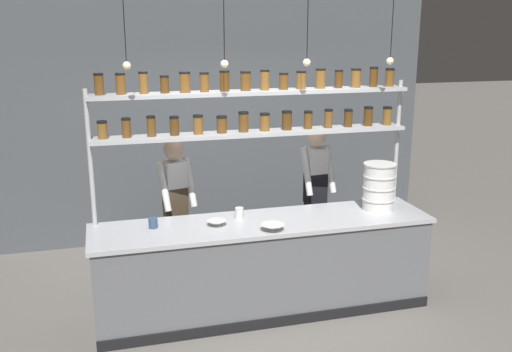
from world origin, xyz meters
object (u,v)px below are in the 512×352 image
(chef_left, at_px, (176,205))
(serving_cup_by_board, at_px, (239,213))
(prep_bowl_near_left, at_px, (273,227))
(chef_center, at_px, (316,189))
(serving_cup_front, at_px, (153,223))
(prep_bowl_center_front, at_px, (217,223))
(spice_shelf_unit, at_px, (256,114))
(container_stack, at_px, (379,187))

(chef_left, bearing_deg, serving_cup_by_board, -65.67)
(prep_bowl_near_left, height_order, serving_cup_by_board, serving_cup_by_board)
(chef_center, distance_m, serving_cup_front, 1.99)
(chef_center, bearing_deg, serving_cup_by_board, -154.63)
(prep_bowl_center_front, bearing_deg, serving_cup_by_board, 30.19)
(serving_cup_by_board, bearing_deg, chef_left, 131.41)
(chef_center, xyz_separation_m, serving_cup_front, (-1.86, -0.70, 0.02))
(chef_left, height_order, chef_center, chef_center)
(prep_bowl_center_front, relative_size, serving_cup_front, 1.95)
(chef_center, bearing_deg, spice_shelf_unit, -157.37)
(prep_bowl_near_left, bearing_deg, prep_bowl_center_front, 150.54)
(serving_cup_front, xyz_separation_m, serving_cup_by_board, (0.83, 0.05, 0.01))
(spice_shelf_unit, height_order, prep_bowl_center_front, spice_shelf_unit)
(chef_center, distance_m, container_stack, 0.87)
(prep_bowl_center_front, bearing_deg, prep_bowl_near_left, -29.46)
(chef_center, height_order, serving_cup_front, chef_center)
(spice_shelf_unit, xyz_separation_m, serving_cup_by_board, (-0.21, -0.19, -0.92))
(container_stack, bearing_deg, chef_center, 117.26)
(chef_left, xyz_separation_m, serving_cup_by_board, (0.54, -0.61, 0.06))
(chef_left, distance_m, prep_bowl_center_front, 0.81)
(chef_center, distance_m, prep_bowl_center_front, 1.51)
(prep_bowl_center_front, bearing_deg, container_stack, 1.70)
(container_stack, relative_size, serving_cup_front, 5.02)
(spice_shelf_unit, relative_size, chef_center, 1.90)
(chef_left, height_order, serving_cup_front, chef_left)
(prep_bowl_near_left, bearing_deg, serving_cup_by_board, 117.38)
(serving_cup_front, distance_m, serving_cup_by_board, 0.83)
(container_stack, distance_m, serving_cup_front, 2.26)
(chef_left, relative_size, serving_cup_front, 16.90)
(chef_center, bearing_deg, container_stack, -69.48)
(serving_cup_front, relative_size, serving_cup_by_board, 0.88)
(chef_left, height_order, prep_bowl_center_front, chef_left)
(serving_cup_front, bearing_deg, prep_bowl_center_front, -9.43)
(spice_shelf_unit, height_order, chef_left, spice_shelf_unit)
(prep_bowl_center_front, distance_m, serving_cup_front, 0.58)
(spice_shelf_unit, distance_m, container_stack, 1.44)
(serving_cup_front, bearing_deg, prep_bowl_near_left, -18.97)
(chef_left, relative_size, prep_bowl_center_front, 8.67)
(spice_shelf_unit, height_order, chef_center, spice_shelf_unit)
(serving_cup_front, bearing_deg, serving_cup_by_board, 3.50)
(chef_left, bearing_deg, prep_bowl_near_left, -70.74)
(serving_cup_by_board, bearing_deg, prep_bowl_center_front, -149.81)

